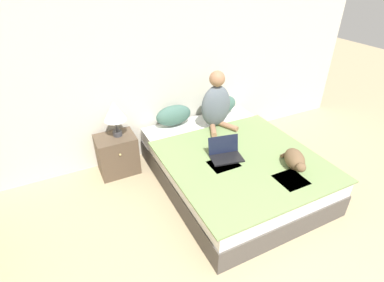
% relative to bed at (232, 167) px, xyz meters
% --- Properties ---
extents(wall_back, '(6.18, 0.05, 2.55)m').
position_rel_bed_xyz_m(wall_back, '(-0.42, 1.11, 1.04)').
color(wall_back, beige).
rests_on(wall_back, ground_plane).
extents(bed, '(1.66, 2.08, 0.47)m').
position_rel_bed_xyz_m(bed, '(0.00, 0.00, 0.00)').
color(bed, '#4C4742').
rests_on(bed, ground_plane).
extents(pillow_near, '(0.49, 0.22, 0.27)m').
position_rel_bed_xyz_m(pillow_near, '(-0.36, 0.91, 0.37)').
color(pillow_near, '#42665B').
rests_on(pillow_near, bed).
extents(pillow_far, '(0.49, 0.22, 0.27)m').
position_rel_bed_xyz_m(pillow_far, '(0.36, 0.91, 0.37)').
color(pillow_far, '#42665B').
rests_on(pillow_far, bed).
extents(person_sitting, '(0.41, 0.40, 0.75)m').
position_rel_bed_xyz_m(person_sitting, '(0.12, 0.62, 0.56)').
color(person_sitting, slate).
rests_on(person_sitting, bed).
extents(cat_tabby, '(0.33, 0.44, 0.19)m').
position_rel_bed_xyz_m(cat_tabby, '(0.40, -0.55, 0.34)').
color(cat_tabby, brown).
rests_on(cat_tabby, bed).
extents(laptop_open, '(0.40, 0.32, 0.22)m').
position_rel_bed_xyz_m(laptop_open, '(-0.15, -0.06, 0.29)').
color(laptop_open, black).
rests_on(laptop_open, bed).
extents(nightstand, '(0.48, 0.39, 0.52)m').
position_rel_bed_xyz_m(nightstand, '(-1.18, 0.85, 0.03)').
color(nightstand, brown).
rests_on(nightstand, ground_plane).
extents(table_lamp, '(0.27, 0.27, 0.45)m').
position_rel_bed_xyz_m(table_lamp, '(-1.13, 0.87, 0.61)').
color(table_lamp, '#38383D').
rests_on(table_lamp, nightstand).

